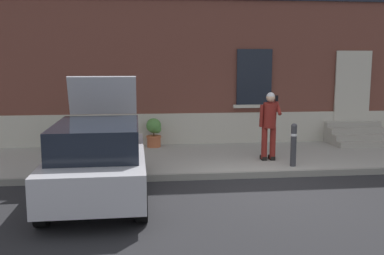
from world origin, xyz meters
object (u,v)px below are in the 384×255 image
object	(u,v)px
planter_terracotta	(154,132)
hatchback_car_silver	(98,158)
bollard_far_left	(116,147)
planter_charcoal	(62,135)
bollard_near_person	(294,143)
person_on_phone	(269,122)

from	to	relation	value
planter_terracotta	hatchback_car_silver	bearing A→B (deg)	-105.23
bollard_far_left	planter_charcoal	bearing A→B (deg)	122.75
hatchback_car_silver	planter_charcoal	size ratio (longest dim) A/B	4.75
bollard_near_person	planter_terracotta	bearing A→B (deg)	138.95
bollard_far_left	planter_charcoal	world-z (taller)	bollard_far_left
planter_charcoal	planter_terracotta	distance (m)	2.63
person_on_phone	planter_charcoal	world-z (taller)	person_on_phone
hatchback_car_silver	person_on_phone	world-z (taller)	hatchback_car_silver
hatchback_car_silver	planter_charcoal	world-z (taller)	hatchback_car_silver
bollard_far_left	planter_terracotta	size ratio (longest dim) A/B	1.22
bollard_far_left	person_on_phone	bearing A→B (deg)	10.21
bollard_far_left	person_on_phone	xyz separation A→B (m)	(3.81, 0.69, 0.44)
hatchback_car_silver	person_on_phone	distance (m)	4.64
hatchback_car_silver	bollard_near_person	distance (m)	4.71
bollard_near_person	planter_charcoal	size ratio (longest dim) A/B	1.22
planter_terracotta	person_on_phone	bearing A→B (deg)	-36.99
bollard_far_left	planter_terracotta	bearing A→B (deg)	71.38
bollard_near_person	planter_terracotta	distance (m)	4.32
bollard_far_left	planter_charcoal	distance (m)	3.06
hatchback_car_silver	planter_terracotta	size ratio (longest dim) A/B	4.75
hatchback_car_silver	planter_charcoal	xyz separation A→B (m)	(-1.42, 4.12, -0.19)
bollard_near_person	bollard_far_left	bearing A→B (deg)	180.00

